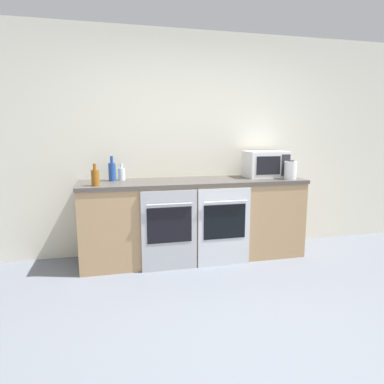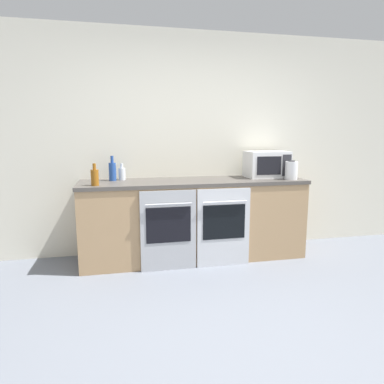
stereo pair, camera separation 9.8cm
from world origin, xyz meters
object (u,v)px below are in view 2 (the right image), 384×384
(oven_right, at_px, (224,227))
(kettle, at_px, (291,170))
(bottle_amber, at_px, (95,177))
(microwave, at_px, (267,164))
(bottle_clear, at_px, (122,173))
(oven_left, at_px, (168,230))
(bottle_blue, at_px, (112,171))

(oven_right, xyz_separation_m, kettle, (0.84, 0.16, 0.58))
(oven_right, bearing_deg, kettle, 10.51)
(bottle_amber, relative_size, kettle, 1.03)
(microwave, xyz_separation_m, bottle_clear, (-1.70, 0.10, -0.08))
(oven_left, relative_size, bottle_clear, 4.54)
(oven_left, distance_m, oven_right, 0.60)
(bottle_blue, height_order, bottle_amber, bottle_blue)
(oven_left, distance_m, bottle_clear, 0.87)
(bottle_blue, relative_size, bottle_amber, 1.23)
(microwave, bearing_deg, oven_left, -161.92)
(oven_right, distance_m, bottle_clear, 1.29)
(bottle_amber, bearing_deg, kettle, 0.62)
(oven_left, distance_m, kettle, 1.56)
(bottle_amber, xyz_separation_m, kettle, (2.16, 0.02, 0.02))
(microwave, bearing_deg, bottle_amber, -172.06)
(bottle_blue, xyz_separation_m, bottle_amber, (-0.17, -0.34, -0.02))
(microwave, bearing_deg, oven_right, -148.01)
(bottle_blue, distance_m, kettle, 2.02)
(bottle_clear, xyz_separation_m, kettle, (1.89, -0.35, 0.03))
(microwave, distance_m, bottle_clear, 1.71)
(bottle_blue, bearing_deg, microwave, -1.99)
(kettle, bearing_deg, bottle_clear, 169.38)
(oven_right, height_order, bottle_blue, bottle_blue)
(bottle_blue, distance_m, bottle_amber, 0.38)
(bottle_blue, xyz_separation_m, kettle, (2.00, -0.31, -0.00))
(oven_left, bearing_deg, microwave, 18.08)
(oven_left, distance_m, bottle_amber, 0.92)
(microwave, xyz_separation_m, bottle_amber, (-1.97, -0.28, -0.07))
(oven_right, xyz_separation_m, bottle_amber, (-1.32, 0.13, 0.56))
(microwave, bearing_deg, bottle_clear, 176.54)
(oven_right, distance_m, kettle, 1.03)
(oven_left, height_order, bottle_amber, bottle_amber)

